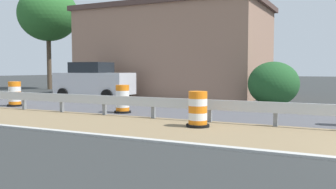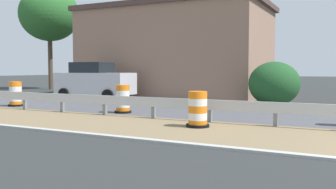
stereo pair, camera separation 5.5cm
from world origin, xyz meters
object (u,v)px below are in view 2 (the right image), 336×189
traffic_barrel_mid (123,100)px  car_mid_far_lane (95,81)px  utility_pole_near (216,13)px  traffic_barrel_far (16,95)px  traffic_barrel_close (198,111)px

traffic_barrel_mid → car_mid_far_lane: car_mid_far_lane is taller
traffic_barrel_mid → utility_pole_near: utility_pole_near is taller
traffic_barrel_far → car_mid_far_lane: 4.47m
traffic_barrel_close → car_mid_far_lane: (6.20, 8.51, 0.55)m
traffic_barrel_far → traffic_barrel_close: bearing=-101.2°
traffic_barrel_close → traffic_barrel_mid: (1.89, 3.81, 0.02)m
traffic_barrel_close → car_mid_far_lane: bearing=53.9°
traffic_barrel_far → utility_pole_near: size_ratio=0.12×
traffic_barrel_mid → traffic_barrel_far: size_ratio=0.96×
car_mid_far_lane → utility_pole_near: utility_pole_near is taller
car_mid_far_lane → traffic_barrel_close: bearing=-38.3°
car_mid_far_lane → traffic_barrel_far: bearing=-105.5°
traffic_barrel_close → utility_pole_near: utility_pole_near is taller
traffic_barrel_close → traffic_barrel_mid: 4.26m
car_mid_far_lane → utility_pole_near: size_ratio=0.48×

